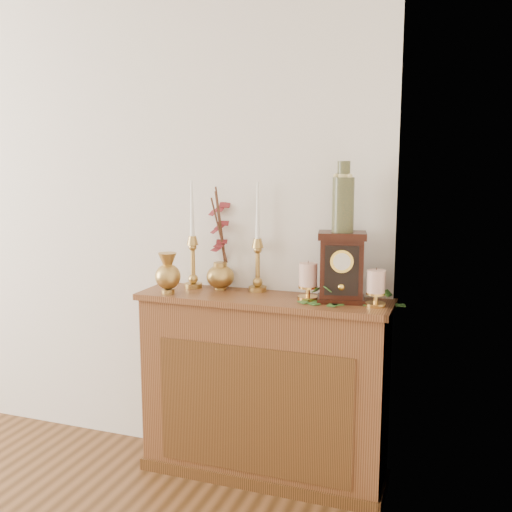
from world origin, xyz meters
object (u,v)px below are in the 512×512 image
at_px(ginger_jar, 220,243).
at_px(candlestick_left, 193,253).
at_px(candlestick_center, 258,256).
at_px(bud_vase, 168,274).
at_px(mantel_clock, 342,268).
at_px(ceramic_vase, 343,200).

bearing_deg(ginger_jar, candlestick_left, -161.76).
bearing_deg(candlestick_center, candlestick_left, -173.91).
height_order(bud_vase, mantel_clock, mantel_clock).
relative_size(candlestick_center, ginger_jar, 1.04).
bearing_deg(ceramic_vase, mantel_clock, -78.26).
relative_size(candlestick_left, ceramic_vase, 1.71).
bearing_deg(ginger_jar, mantel_clock, -7.73).
bearing_deg(candlestick_center, mantel_clock, -10.20).
height_order(candlestick_center, bud_vase, candlestick_center).
bearing_deg(bud_vase, ginger_jar, 48.03).
bearing_deg(candlestick_center, ceramic_vase, -9.84).
xyz_separation_m(candlestick_center, ceramic_vase, (0.44, -0.08, 0.29)).
distance_m(bud_vase, mantel_clock, 0.85).
bearing_deg(ginger_jar, bud_vase, -131.97).
xyz_separation_m(bud_vase, ceramic_vase, (0.83, 0.13, 0.37)).
height_order(candlestick_left, mantel_clock, candlestick_left).
height_order(ginger_jar, ceramic_vase, ceramic_vase).
bearing_deg(bud_vase, ceramic_vase, 8.73).
relative_size(mantel_clock, ceramic_vase, 1.02).
relative_size(bud_vase, ginger_jar, 0.39).
relative_size(ginger_jar, ceramic_vase, 1.63).
bearing_deg(bud_vase, candlestick_left, 71.58).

